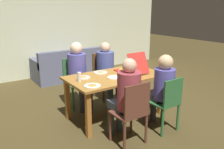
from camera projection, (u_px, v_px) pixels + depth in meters
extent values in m
plane|color=#483C1F|center=(115.00, 116.00, 4.22)|extent=(20.00, 20.00, 0.00)
cube|color=beige|center=(48.00, 27.00, 6.44)|extent=(7.56, 0.12, 2.74)
cube|color=#A1702F|center=(115.00, 76.00, 4.02)|extent=(1.65, 0.92, 0.04)
cube|color=#A9662A|center=(88.00, 115.00, 3.43)|extent=(0.07, 0.07, 0.72)
cube|color=#A9662A|center=(161.00, 95.00, 4.23)|extent=(0.07, 0.07, 0.72)
cube|color=#A9662A|center=(68.00, 99.00, 4.02)|extent=(0.07, 0.07, 0.72)
cube|color=#A9662A|center=(134.00, 84.00, 4.82)|extent=(0.07, 0.07, 0.72)
cylinder|color=#32683F|center=(91.00, 95.00, 4.58)|extent=(0.04, 0.04, 0.45)
cylinder|color=#32683F|center=(73.00, 100.00, 4.37)|extent=(0.04, 0.04, 0.45)
cylinder|color=#32683F|center=(83.00, 90.00, 4.86)|extent=(0.04, 0.04, 0.45)
cylinder|color=#32683F|center=(65.00, 94.00, 4.65)|extent=(0.04, 0.04, 0.45)
cube|color=#32683F|center=(78.00, 83.00, 4.55)|extent=(0.45, 0.42, 0.02)
cube|color=#32683F|center=(73.00, 69.00, 4.64)|extent=(0.43, 0.03, 0.46)
cylinder|color=#343448|center=(90.00, 98.00, 4.40)|extent=(0.10, 0.10, 0.47)
cylinder|color=#343448|center=(82.00, 100.00, 4.30)|extent=(0.10, 0.10, 0.47)
cube|color=#343448|center=(82.00, 83.00, 4.40)|extent=(0.31, 0.35, 0.11)
cylinder|color=#504EA1|center=(77.00, 67.00, 4.46)|extent=(0.35, 0.35, 0.52)
sphere|color=beige|center=(76.00, 48.00, 4.36)|extent=(0.23, 0.23, 0.23)
cylinder|color=#2C6435|center=(147.00, 115.00, 3.75)|extent=(0.04, 0.04, 0.45)
cylinder|color=#2C6435|center=(162.00, 110.00, 3.93)|extent=(0.04, 0.04, 0.45)
cylinder|color=#2C6435|center=(162.00, 123.00, 3.48)|extent=(0.04, 0.04, 0.45)
cylinder|color=#2C6435|center=(178.00, 117.00, 3.66)|extent=(0.04, 0.04, 0.45)
cube|color=#2C6435|center=(163.00, 102.00, 3.64)|extent=(0.39, 0.40, 0.02)
cube|color=#2C6435|center=(173.00, 93.00, 3.44)|extent=(0.37, 0.03, 0.41)
cylinder|color=#373338|center=(146.00, 110.00, 3.89)|extent=(0.10, 0.10, 0.47)
cylinder|color=#373338|center=(153.00, 108.00, 3.97)|extent=(0.10, 0.10, 0.47)
cube|color=#373338|center=(156.00, 96.00, 3.74)|extent=(0.28, 0.30, 0.11)
cylinder|color=#534EA6|center=(164.00, 84.00, 3.56)|extent=(0.31, 0.31, 0.48)
sphere|color=#D6B182|center=(166.00, 62.00, 3.47)|extent=(0.23, 0.23, 0.23)
cylinder|color=brown|center=(117.00, 88.00, 4.97)|extent=(0.04, 0.04, 0.45)
cylinder|color=brown|center=(103.00, 91.00, 4.79)|extent=(0.04, 0.04, 0.45)
cylinder|color=brown|center=(107.00, 84.00, 5.27)|extent=(0.04, 0.04, 0.45)
cylinder|color=brown|center=(94.00, 86.00, 5.09)|extent=(0.04, 0.04, 0.45)
cube|color=brown|center=(105.00, 77.00, 4.97)|extent=(0.40, 0.44, 0.02)
cube|color=brown|center=(100.00, 64.00, 5.06)|extent=(0.38, 0.03, 0.48)
cylinder|color=#2E404D|center=(118.00, 91.00, 4.81)|extent=(0.10, 0.10, 0.47)
cylinder|color=#2E404D|center=(111.00, 92.00, 4.72)|extent=(0.10, 0.10, 0.47)
cube|color=#2E404D|center=(110.00, 76.00, 4.81)|extent=(0.32, 0.35, 0.11)
cylinder|color=#48549D|center=(105.00, 63.00, 4.88)|extent=(0.36, 0.36, 0.48)
sphere|color=#DDB28E|center=(105.00, 47.00, 4.79)|extent=(0.21, 0.21, 0.21)
cylinder|color=brown|center=(110.00, 127.00, 3.38)|extent=(0.04, 0.04, 0.45)
cylinder|color=brown|center=(131.00, 120.00, 3.58)|extent=(0.04, 0.04, 0.45)
cylinder|color=brown|center=(125.00, 137.00, 3.11)|extent=(0.04, 0.04, 0.45)
cylinder|color=brown|center=(146.00, 129.00, 3.31)|extent=(0.04, 0.04, 0.45)
cube|color=brown|center=(128.00, 113.00, 3.28)|extent=(0.44, 0.39, 0.02)
cube|color=brown|center=(137.00, 101.00, 3.07)|extent=(0.41, 0.03, 0.46)
cylinder|color=#36414C|center=(111.00, 120.00, 3.56)|extent=(0.10, 0.10, 0.47)
cylinder|color=#36414C|center=(119.00, 117.00, 3.64)|extent=(0.10, 0.10, 0.47)
cube|color=#36414C|center=(121.00, 105.00, 3.40)|extent=(0.29, 0.34, 0.11)
cylinder|color=#993A45|center=(129.00, 91.00, 3.19)|extent=(0.32, 0.32, 0.53)
sphere|color=#E1AA8F|center=(129.00, 66.00, 3.09)|extent=(0.20, 0.20, 0.20)
cube|color=red|center=(128.00, 71.00, 4.26)|extent=(0.39, 0.39, 0.02)
cylinder|color=orange|center=(128.00, 70.00, 4.26)|extent=(0.34, 0.34, 0.01)
cube|color=red|center=(138.00, 64.00, 3.99)|extent=(0.39, 0.17, 0.36)
cylinder|color=white|center=(84.00, 77.00, 3.87)|extent=(0.22, 0.22, 0.01)
cone|color=#BF8D41|center=(84.00, 77.00, 3.87)|extent=(0.13, 0.13, 0.02)
cylinder|color=white|center=(100.00, 72.00, 4.18)|extent=(0.24, 0.24, 0.01)
cone|color=#CF8A38|center=(100.00, 72.00, 4.18)|extent=(0.13, 0.13, 0.02)
cylinder|color=white|center=(92.00, 86.00, 3.47)|extent=(0.25, 0.25, 0.01)
cone|color=#CD8936|center=(92.00, 85.00, 3.47)|extent=(0.13, 0.13, 0.02)
cylinder|color=white|center=(114.00, 77.00, 3.89)|extent=(0.24, 0.24, 0.01)
cylinder|color=silver|center=(133.00, 63.00, 4.64)|extent=(0.07, 0.07, 0.13)
cylinder|color=#DFCC65|center=(145.00, 65.00, 4.46)|extent=(0.07, 0.07, 0.12)
cylinder|color=#B34B2D|center=(128.00, 73.00, 3.92)|extent=(0.08, 0.08, 0.12)
cylinder|color=silver|center=(79.00, 77.00, 3.67)|extent=(0.06, 0.06, 0.15)
cube|color=slate|center=(68.00, 70.00, 6.44)|extent=(1.81, 0.89, 0.42)
cube|color=slate|center=(73.00, 58.00, 6.04)|extent=(1.81, 0.16, 0.42)
cube|color=slate|center=(38.00, 64.00, 5.93)|extent=(0.20, 0.84, 0.18)
cube|color=slate|center=(93.00, 56.00, 6.80)|extent=(0.20, 0.84, 0.18)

